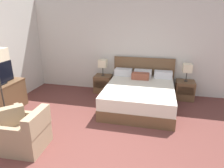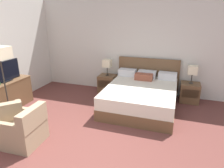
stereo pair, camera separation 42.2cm
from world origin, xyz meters
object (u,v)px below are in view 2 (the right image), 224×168
object	(u,v)px
nightstand_left	(107,83)
table_lamp_right	(193,70)
nightstand_right	(190,93)
tv	(4,72)
dresser	(9,94)
bed	(141,95)
floor_lamp	(0,57)
armchair_companion	(24,130)
armchair_by_window	(5,122)
table_lamp_left	(107,63)

from	to	relation	value
nightstand_left	table_lamp_right	bearing A→B (deg)	0.03
nightstand_right	tv	world-z (taller)	tv
nightstand_left	table_lamp_right	size ratio (longest dim) A/B	1.08
nightstand_right	dresser	xyz separation A→B (m)	(-4.45, -1.90, 0.11)
table_lamp_right	bed	bearing A→B (deg)	-148.28
nightstand_right	tv	bearing A→B (deg)	-156.48
bed	tv	distance (m)	3.50
tv	floor_lamp	world-z (taller)	floor_lamp
dresser	armchair_companion	size ratio (longest dim) A/B	1.57
dresser	floor_lamp	size ratio (longest dim) A/B	0.72
table_lamp_right	armchair_by_window	bearing A→B (deg)	-140.77
armchair_by_window	floor_lamp	world-z (taller)	floor_lamp
armchair_by_window	armchair_companion	xyz separation A→B (m)	(0.58, -0.13, 0.00)
dresser	floor_lamp	xyz separation A→B (m)	(0.34, -0.39, 1.06)
table_lamp_right	nightstand_right	bearing A→B (deg)	-90.00
table_lamp_left	tv	xyz separation A→B (m)	(-2.00, -1.93, 0.07)
bed	tv	bearing A→B (deg)	-159.88
armchair_companion	tv	bearing A→B (deg)	142.43
table_lamp_left	armchair_by_window	bearing A→B (deg)	-111.25
table_lamp_left	table_lamp_right	size ratio (longest dim) A/B	1.00
nightstand_left	table_lamp_left	bearing A→B (deg)	90.00
armchair_by_window	nightstand_left	bearing A→B (deg)	68.74
dresser	table_lamp_left	bearing A→B (deg)	43.49
nightstand_left	dresser	bearing A→B (deg)	-136.54
nightstand_right	armchair_companion	world-z (taller)	armchair_companion
bed	table_lamp_right	size ratio (longest dim) A/B	4.28
nightstand_right	armchair_companion	bearing A→B (deg)	-134.52
table_lamp_right	armchair_by_window	world-z (taller)	table_lamp_right
nightstand_right	table_lamp_left	xyz separation A→B (m)	(-2.44, 0.00, 0.64)
nightstand_right	armchair_by_window	size ratio (longest dim) A/B	0.56
dresser	nightstand_right	bearing A→B (deg)	23.15
dresser	floor_lamp	distance (m)	1.18
nightstand_left	dresser	xyz separation A→B (m)	(-2.01, -1.90, 0.11)
nightstand_left	nightstand_right	distance (m)	2.44
dresser	bed	bearing A→B (deg)	19.59
bed	tv	size ratio (longest dim) A/B	2.30
bed	tv	world-z (taller)	tv
floor_lamp	nightstand_left	bearing A→B (deg)	54.02
dresser	tv	bearing A→B (deg)	-85.55
armchair_by_window	armchair_companion	distance (m)	0.59
nightstand_left	floor_lamp	xyz separation A→B (m)	(-1.66, -2.29, 1.17)
bed	nightstand_right	size ratio (longest dim) A/B	3.97
dresser	armchair_by_window	bearing A→B (deg)	-49.44
bed	table_lamp_right	world-z (taller)	bed
armchair_companion	floor_lamp	xyz separation A→B (m)	(-1.11, 0.76, 1.16)
nightstand_left	nightstand_right	xyz separation A→B (m)	(2.44, 0.00, 0.00)
nightstand_right	dresser	world-z (taller)	dresser
table_lamp_left	table_lamp_right	distance (m)	2.44
nightstand_right	armchair_by_window	world-z (taller)	armchair_by_window
table_lamp_right	tv	world-z (taller)	tv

